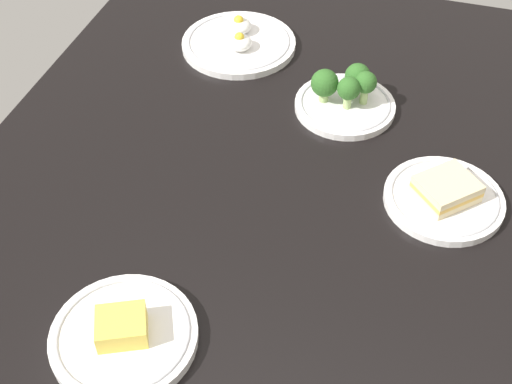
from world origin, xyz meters
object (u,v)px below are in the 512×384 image
object	(u,v)px
plate_cheese	(124,335)
plate_eggs	(239,42)
plate_sandwich	(444,196)
plate_broccoli	(345,96)

from	to	relation	value
plate_cheese	plate_eggs	xyz separation A→B (cm)	(-68.16, -6.58, -0.10)
plate_sandwich	plate_broccoli	xyz separation A→B (cm)	(-18.53, -19.32, 1.14)
plate_cheese	plate_eggs	size ratio (longest dim) A/B	0.85
plate_cheese	plate_broccoli	bearing A→B (deg)	162.76
plate_sandwich	plate_broccoli	distance (cm)	26.79
plate_broccoli	plate_eggs	distance (cm)	27.03
plate_cheese	plate_broccoli	distance (cm)	57.93
plate_eggs	plate_sandwich	bearing A→B (deg)	53.92
plate_cheese	plate_sandwich	bearing A→B (deg)	135.24
plate_broccoli	plate_eggs	world-z (taller)	plate_broccoli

